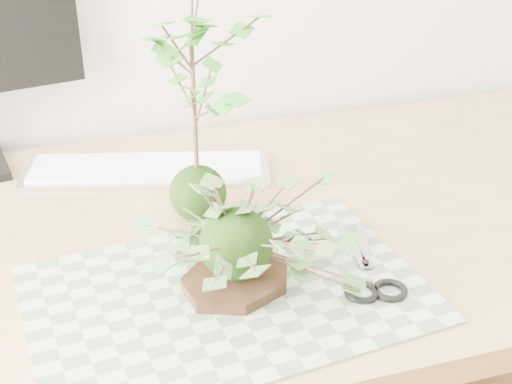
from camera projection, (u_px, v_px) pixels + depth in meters
desk at (184, 281)px, 1.07m from camera, size 1.60×0.70×0.74m
cutting_mat at (227, 294)px, 0.89m from camera, size 0.52×0.37×0.00m
stone_dish at (237, 279)px, 0.90m from camera, size 0.20×0.20×0.01m
ivy_kokedama at (236, 214)px, 0.86m from camera, size 0.34×0.34×0.18m
maple_kokedama at (192, 59)px, 0.94m from camera, size 0.20×0.20×0.35m
keyboard at (147, 170)px, 1.18m from camera, size 0.42×0.22×0.02m
scissors at (376, 279)px, 0.91m from camera, size 0.09×0.19×0.01m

